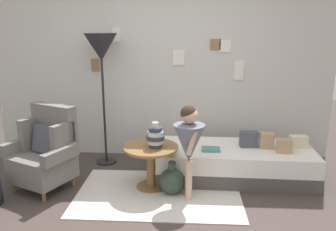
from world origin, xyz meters
TOP-DOWN VIEW (x-y plane):
  - ground_plane at (0.00, 0.00)m, footprint 12.00×12.00m
  - gallery_wall at (0.00, 1.95)m, footprint 4.80×0.12m
  - rug at (0.06, 0.66)m, footprint 1.85×1.20m
  - armchair at (-1.27, 0.78)m, footprint 0.89×0.81m
  - daybed at (0.98, 1.14)m, footprint 1.92×0.86m
  - pillow_head at (1.75, 1.19)m, footprint 0.22×0.13m
  - pillow_mid at (1.52, 1.01)m, footprint 0.18×0.14m
  - pillow_back at (1.36, 1.15)m, footprint 0.18×0.14m
  - pillow_extra at (1.14, 1.19)m, footprint 0.22×0.13m
  - side_table at (-0.04, 0.81)m, footprint 0.64×0.64m
  - vase_striped at (0.02, 0.78)m, footprint 0.21×0.21m
  - floor_lamp at (-0.75, 1.55)m, footprint 0.43×0.43m
  - person_child at (0.40, 0.59)m, footprint 0.34×0.34m
  - book_on_daybed at (0.66, 1.03)m, footprint 0.23×0.17m
  - demijohn_near at (0.21, 0.68)m, footprint 0.30×0.30m

SIDE VIEW (x-z plane):
  - ground_plane at x=0.00m, z-range 0.00..0.00m
  - rug at x=0.06m, z-range 0.00..0.01m
  - demijohn_near at x=0.21m, z-range -0.04..0.35m
  - daybed at x=0.98m, z-range 0.00..0.40m
  - side_table at x=-0.04m, z-range 0.12..0.64m
  - book_on_daybed at x=0.66m, z-range 0.40..0.43m
  - armchair at x=-1.27m, z-range -0.05..0.92m
  - pillow_head at x=1.75m, z-range 0.40..0.55m
  - pillow_mid at x=1.52m, z-range 0.40..0.57m
  - pillow_back at x=1.36m, z-range 0.40..0.59m
  - pillow_extra at x=1.14m, z-range 0.40..0.60m
  - vase_striped at x=0.02m, z-range 0.49..0.79m
  - person_child at x=0.40m, z-range 0.14..1.20m
  - gallery_wall at x=0.00m, z-range 0.00..2.60m
  - floor_lamp at x=-0.75m, z-range 0.66..2.43m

